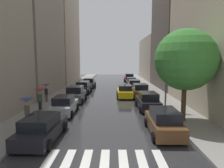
{
  "coord_description": "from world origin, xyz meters",
  "views": [
    {
      "loc": [
        0.4,
        -6.68,
        4.87
      ],
      "look_at": [
        0.24,
        23.66,
        1.2
      ],
      "focal_mm": 32.42,
      "sensor_mm": 36.0,
      "label": 1
    }
  ],
  "objects_px": {
    "parked_car_right_third": "(140,91)",
    "pedestrian_far_side": "(27,107)",
    "pedestrian_foreground": "(40,95)",
    "parked_car_left_second": "(64,105)",
    "parked_car_left_fourth": "(83,87)",
    "parked_car_right_nearest": "(164,122)",
    "parked_car_left_third": "(76,94)",
    "pedestrian_near_tree": "(46,89)",
    "parked_car_left_fifth": "(89,83)",
    "parked_car_right_fourth": "(134,85)",
    "parked_car_right_fifth": "(131,82)",
    "parked_car_right_sixth": "(129,78)",
    "parked_car_right_second": "(148,101)",
    "street_tree_right": "(185,60)",
    "lamp_post_right": "(166,70)",
    "parked_car_left_nearest": "(42,128)",
    "taxi_midroad": "(125,91)"
  },
  "relations": [
    {
      "from": "parked_car_right_fourth",
      "to": "pedestrian_near_tree",
      "type": "xyz_separation_m",
      "value": [
        -10.9,
        -10.31,
        0.83
      ]
    },
    {
      "from": "parked_car_left_fourth",
      "to": "parked_car_right_second",
      "type": "xyz_separation_m",
      "value": [
        7.79,
        -9.97,
        -0.0
      ]
    },
    {
      "from": "street_tree_right",
      "to": "parked_car_right_third",
      "type": "bearing_deg",
      "value": 100.58
    },
    {
      "from": "taxi_midroad",
      "to": "pedestrian_far_side",
      "type": "distance_m",
      "value": 14.17
    },
    {
      "from": "parked_car_right_third",
      "to": "taxi_midroad",
      "type": "xyz_separation_m",
      "value": [
        -2.0,
        -0.05,
        -0.05
      ]
    },
    {
      "from": "parked_car_left_second",
      "to": "parked_car_left_third",
      "type": "height_order",
      "value": "parked_car_left_third"
    },
    {
      "from": "parked_car_left_fifth",
      "to": "parked_car_right_fourth",
      "type": "xyz_separation_m",
      "value": [
        7.65,
        -2.86,
        0.01
      ]
    },
    {
      "from": "parked_car_left_third",
      "to": "taxi_midroad",
      "type": "bearing_deg",
      "value": -64.62
    },
    {
      "from": "parked_car_right_sixth",
      "to": "street_tree_right",
      "type": "xyz_separation_m",
      "value": [
        1.95,
        -28.92,
        4.02
      ]
    },
    {
      "from": "parked_car_right_sixth",
      "to": "pedestrian_foreground",
      "type": "height_order",
      "value": "pedestrian_foreground"
    },
    {
      "from": "lamp_post_right",
      "to": "parked_car_left_fourth",
      "type": "bearing_deg",
      "value": 133.95
    },
    {
      "from": "parked_car_left_fourth",
      "to": "pedestrian_foreground",
      "type": "height_order",
      "value": "pedestrian_foreground"
    },
    {
      "from": "taxi_midroad",
      "to": "pedestrian_foreground",
      "type": "relative_size",
      "value": 2.16
    },
    {
      "from": "parked_car_left_second",
      "to": "taxi_midroad",
      "type": "xyz_separation_m",
      "value": [
        5.91,
        8.08,
        -0.0
      ]
    },
    {
      "from": "parked_car_left_second",
      "to": "parked_car_right_fifth",
      "type": "relative_size",
      "value": 0.89
    },
    {
      "from": "parked_car_left_nearest",
      "to": "parked_car_left_third",
      "type": "relative_size",
      "value": 1.12
    },
    {
      "from": "pedestrian_foreground",
      "to": "parked_car_left_second",
      "type": "bearing_deg",
      "value": 158.85
    },
    {
      "from": "parked_car_left_nearest",
      "to": "pedestrian_near_tree",
      "type": "bearing_deg",
      "value": 18.84
    },
    {
      "from": "parked_car_right_second",
      "to": "parked_car_right_fifth",
      "type": "bearing_deg",
      "value": -1.65
    },
    {
      "from": "parked_car_right_sixth",
      "to": "pedestrian_far_side",
      "type": "height_order",
      "value": "pedestrian_far_side"
    },
    {
      "from": "parked_car_right_nearest",
      "to": "street_tree_right",
      "type": "xyz_separation_m",
      "value": [
        2.16,
        2.55,
        4.07
      ]
    },
    {
      "from": "parked_car_right_fourth",
      "to": "parked_car_left_fourth",
      "type": "bearing_deg",
      "value": 112.73
    },
    {
      "from": "parked_car_left_third",
      "to": "pedestrian_foreground",
      "type": "xyz_separation_m",
      "value": [
        -2.52,
        -4.57,
        0.78
      ]
    },
    {
      "from": "parked_car_right_third",
      "to": "pedestrian_far_side",
      "type": "relative_size",
      "value": 2.06
    },
    {
      "from": "parked_car_right_second",
      "to": "parked_car_right_sixth",
      "type": "bearing_deg",
      "value": -1.77
    },
    {
      "from": "parked_car_right_third",
      "to": "pedestrian_far_side",
      "type": "height_order",
      "value": "pedestrian_far_side"
    },
    {
      "from": "taxi_midroad",
      "to": "pedestrian_near_tree",
      "type": "bearing_deg",
      "value": 111.76
    },
    {
      "from": "parked_car_right_second",
      "to": "parked_car_right_third",
      "type": "height_order",
      "value": "parked_car_right_third"
    },
    {
      "from": "lamp_post_right",
      "to": "parked_car_right_sixth",
      "type": "bearing_deg",
      "value": 93.73
    },
    {
      "from": "lamp_post_right",
      "to": "parked_car_left_second",
      "type": "bearing_deg",
      "value": -170.0
    },
    {
      "from": "parked_car_left_fifth",
      "to": "pedestrian_far_side",
      "type": "distance_m",
      "value": 21.55
    },
    {
      "from": "parked_car_right_fifth",
      "to": "parked_car_right_sixth",
      "type": "relative_size",
      "value": 1.13
    },
    {
      "from": "parked_car_left_second",
      "to": "parked_car_left_third",
      "type": "distance_m",
      "value": 5.34
    },
    {
      "from": "parked_car_left_third",
      "to": "parked_car_left_fourth",
      "type": "xyz_separation_m",
      "value": [
        -0.02,
        6.23,
        -0.04
      ]
    },
    {
      "from": "parked_car_right_sixth",
      "to": "pedestrian_near_tree",
      "type": "distance_m",
      "value": 24.67
    },
    {
      "from": "parked_car_left_fifth",
      "to": "pedestrian_far_side",
      "type": "relative_size",
      "value": 2.07
    },
    {
      "from": "parked_car_left_second",
      "to": "parked_car_right_nearest",
      "type": "bearing_deg",
      "value": -122.94
    },
    {
      "from": "parked_car_left_fourth",
      "to": "pedestrian_far_side",
      "type": "xyz_separation_m",
      "value": [
        -1.75,
        -15.4,
        0.75
      ]
    },
    {
      "from": "parked_car_right_second",
      "to": "lamp_post_right",
      "type": "relative_size",
      "value": 0.69
    },
    {
      "from": "parked_car_left_third",
      "to": "parked_car_right_third",
      "type": "xyz_separation_m",
      "value": [
        7.88,
        2.78,
        -0.03
      ]
    },
    {
      "from": "parked_car_right_fifth",
      "to": "parked_car_right_fourth",
      "type": "bearing_deg",
      "value": -179.01
    },
    {
      "from": "parked_car_left_second",
      "to": "pedestrian_near_tree",
      "type": "xyz_separation_m",
      "value": [
        -3.1,
        4.45,
        0.83
      ]
    },
    {
      "from": "parked_car_right_nearest",
      "to": "taxi_midroad",
      "type": "xyz_separation_m",
      "value": [
        -1.82,
        13.04,
        -0.02
      ]
    },
    {
      "from": "parked_car_right_fourth",
      "to": "street_tree_right",
      "type": "xyz_separation_m",
      "value": [
        2.08,
        -17.18,
        4.08
      ]
    },
    {
      "from": "parked_car_left_fifth",
      "to": "parked_car_right_third",
      "type": "height_order",
      "value": "parked_car_right_third"
    },
    {
      "from": "parked_car_right_second",
      "to": "street_tree_right",
      "type": "distance_m",
      "value": 6.07
    },
    {
      "from": "parked_car_right_nearest",
      "to": "parked_car_right_sixth",
      "type": "distance_m",
      "value": 31.48
    },
    {
      "from": "parked_car_left_fourth",
      "to": "parked_car_right_nearest",
      "type": "bearing_deg",
      "value": -153.55
    },
    {
      "from": "pedestrian_foreground",
      "to": "pedestrian_far_side",
      "type": "distance_m",
      "value": 4.67
    },
    {
      "from": "parked_car_right_fourth",
      "to": "parked_car_right_fifth",
      "type": "height_order",
      "value": "parked_car_right_fourth"
    }
  ]
}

